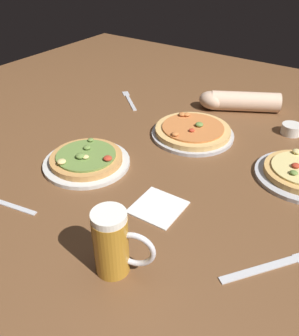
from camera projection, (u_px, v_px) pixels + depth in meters
The scene contains 9 objects.
ground_plane at pixel (150, 178), 1.05m from camera, with size 2.40×2.40×0.03m, color brown.
pizza_plate_near at pixel (87, 160), 1.07m from camera, with size 0.26×0.26×0.05m.
pizza_plate_side at pixel (193, 131), 1.22m from camera, with size 0.28×0.28×0.05m.
beer_mug_dark at pixel (113, 243), 0.71m from camera, with size 0.13×0.07×0.15m.
ramekin_sauce at pixel (291, 129), 1.23m from camera, with size 0.07×0.07×0.04m, color silver.
napkin_folded at pixel (158, 207), 0.91m from camera, with size 0.12×0.12×0.01m, color white.
fork_left at pixel (129, 100), 1.48m from camera, with size 0.16×0.15×0.01m.
knife_right at pixel (272, 265), 0.76m from camera, with size 0.16×0.21×0.01m.
diner_arm at pixel (236, 101), 1.38m from camera, with size 0.30×0.20×0.08m.
Camera 1 is at (0.48, -0.70, 0.60)m, focal length 37.95 mm.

